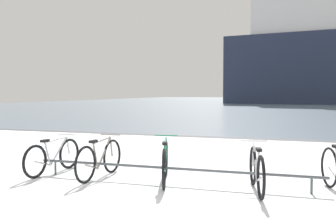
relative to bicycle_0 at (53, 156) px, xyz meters
The scene contains 6 objects.
ground 51.23m from the bicycle_0, 87.08° to the left, with size 80.00×132.00×0.08m.
bike_rack 2.57m from the bicycle_0, ahead, with size 5.43×0.11×0.31m.
bicycle_0 is the anchor object (origin of this frame).
bicycle_1 1.12m from the bicycle_0, ahead, with size 0.46×1.70×0.82m.
bicycle_2 2.45m from the bicycle_0, ahead, with size 0.64×1.75×0.83m.
bicycle_3 4.14m from the bicycle_0, ahead, with size 0.53×1.64×0.82m.
Camera 1 is at (2.13, -3.99, 1.68)m, focal length 41.10 mm.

